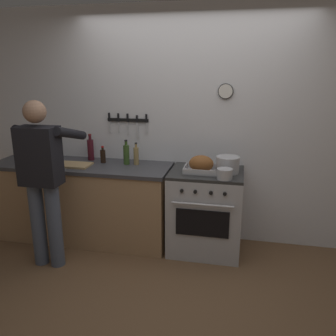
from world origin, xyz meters
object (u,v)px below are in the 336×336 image
(roasting_pan, at_px, (201,165))
(bottle_vinegar, at_px, (136,155))
(person_cook, at_px, (42,174))
(bottle_soy_sauce, at_px, (103,156))
(stock_pot, at_px, (228,165))
(stove, at_px, (206,211))
(saucepan, at_px, (225,174))
(bottle_olive_oil, at_px, (126,154))
(cutting_board, at_px, (74,165))
(bottle_wine_red, at_px, (91,149))

(roasting_pan, xyz_separation_m, bottle_vinegar, (-0.75, 0.17, 0.02))
(person_cook, xyz_separation_m, roasting_pan, (1.47, 0.55, 0.03))
(person_cook, xyz_separation_m, bottle_soy_sauce, (0.33, 0.72, 0.03))
(bottle_vinegar, bearing_deg, stock_pot, -5.69)
(stove, xyz_separation_m, saucepan, (0.19, -0.22, 0.50))
(stove, bearing_deg, bottle_olive_oil, 173.95)
(stock_pot, relative_size, bottle_vinegar, 0.96)
(roasting_pan, height_order, saucepan, roasting_pan)
(saucepan, bearing_deg, stove, 131.10)
(roasting_pan, distance_m, bottle_vinegar, 0.76)
(stock_pot, height_order, bottle_olive_oil, bottle_olive_oil)
(person_cook, relative_size, cutting_board, 4.61)
(bottle_soy_sauce, distance_m, bottle_wine_red, 0.21)
(stock_pot, height_order, bottle_wine_red, bottle_wine_red)
(stock_pot, xyz_separation_m, bottle_wine_red, (-1.59, 0.19, 0.05))
(stove, relative_size, bottle_vinegar, 3.62)
(stock_pot, distance_m, bottle_soy_sauce, 1.41)
(bottle_wine_red, bearing_deg, bottle_soy_sauce, -24.11)
(person_cook, bearing_deg, stock_pot, -66.35)
(person_cook, distance_m, saucepan, 1.76)
(roasting_pan, xyz_separation_m, bottle_olive_oil, (-0.86, 0.16, 0.03))
(cutting_board, relative_size, bottle_soy_sauce, 1.89)
(person_cook, distance_m, cutting_board, 0.53)
(person_cook, height_order, bottle_vinegar, person_cook)
(roasting_pan, height_order, cutting_board, roasting_pan)
(cutting_board, bearing_deg, bottle_soy_sauce, 36.79)
(bottle_wine_red, distance_m, bottle_vinegar, 0.59)
(roasting_pan, relative_size, stock_pot, 1.48)
(person_cook, xyz_separation_m, stock_pot, (1.73, 0.62, 0.03))
(stove, distance_m, bottle_vinegar, 0.98)
(bottle_soy_sauce, distance_m, bottle_olive_oil, 0.29)
(stove, height_order, bottle_soy_sauce, bottle_soy_sauce)
(person_cook, xyz_separation_m, saucepan, (1.71, 0.39, -0.00))
(stock_pot, height_order, bottle_vinegar, bottle_vinegar)
(roasting_pan, height_order, stock_pot, roasting_pan)
(bottle_wine_red, bearing_deg, stove, -7.78)
(bottle_soy_sauce, bearing_deg, cutting_board, -143.21)
(bottle_wine_red, bearing_deg, stock_pot, -6.65)
(saucepan, relative_size, bottle_soy_sauce, 0.81)
(bottle_wine_red, bearing_deg, person_cook, -100.13)
(saucepan, height_order, bottle_vinegar, bottle_vinegar)
(stock_pot, xyz_separation_m, bottle_soy_sauce, (-1.40, 0.10, -0.01))
(saucepan, bearing_deg, bottle_vinegar, 161.79)
(bottle_soy_sauce, bearing_deg, person_cook, -114.45)
(roasting_pan, relative_size, bottle_vinegar, 1.42)
(stove, height_order, saucepan, saucepan)
(cutting_board, height_order, bottle_wine_red, bottle_wine_red)
(stock_pot, relative_size, bottle_wine_red, 0.78)
(person_cook, bearing_deg, roasting_pan, -65.50)
(person_cook, relative_size, stock_pot, 6.97)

